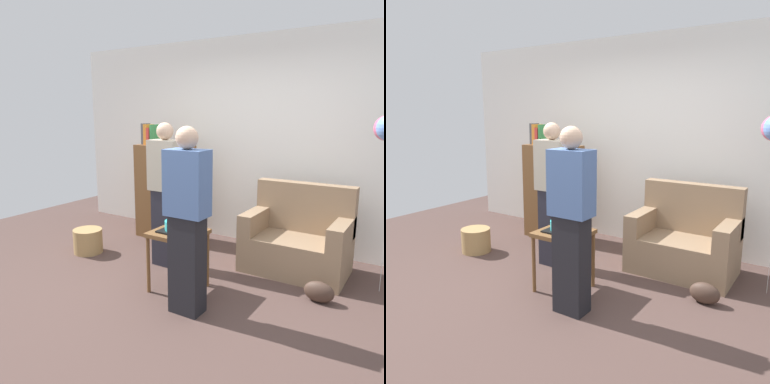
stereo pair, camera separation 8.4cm
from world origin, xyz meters
The scene contains 10 objects.
ground_plane centered at (0.00, 0.00, 0.00)m, with size 8.00×8.00×0.00m, color #4C3833.
wall_back centered at (0.00, 2.05, 1.35)m, with size 6.00×0.10×2.70m, color silver.
couch centered at (0.78, 1.37, 0.34)m, with size 1.10×0.70×0.96m.
bookshelf centered at (-1.15, 1.51, 0.67)m, with size 0.80×0.36×1.59m.
side_table centered at (-0.06, 0.26, 0.51)m, with size 0.48×0.48×0.61m.
birthday_cake centered at (-0.06, 0.26, 0.66)m, with size 0.32×0.32×0.17m.
person_blowing_candles centered at (-0.55, 0.72, 0.83)m, with size 0.36×0.22×1.63m.
person_holding_cake centered at (0.25, -0.06, 0.83)m, with size 0.36×0.22×1.63m.
wicker_basket centered at (-1.61, 0.49, 0.15)m, with size 0.36×0.36×0.30m, color #A88451.
handbag centered at (1.19, 0.74, 0.10)m, with size 0.28×0.14×0.20m, color #473328.
Camera 1 is at (1.97, -2.67, 1.74)m, focal length 35.83 mm.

